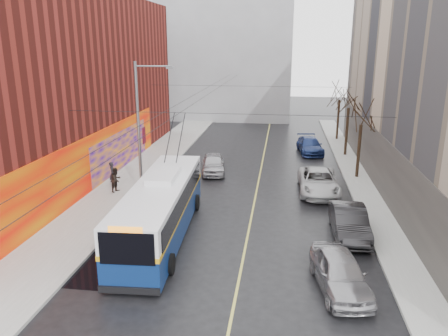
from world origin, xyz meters
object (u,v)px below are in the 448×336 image
(streetlight_pole, at_px, (141,126))
(parked_car_c, at_px, (319,182))
(parked_car_b, at_px, (349,222))
(pedestrian_b, at_px, (116,180))
(following_car, at_px, (213,163))
(parked_car_d, at_px, (310,145))
(pedestrian_a, at_px, (113,174))
(tree_mid, at_px, (349,99))
(tree_near, at_px, (362,115))
(parked_car_a, at_px, (340,272))
(trolleybus, at_px, (161,208))
(tree_far, at_px, (340,92))

(streetlight_pole, bearing_deg, parked_car_c, 10.31)
(parked_car_b, bearing_deg, pedestrian_b, 160.84)
(following_car, bearing_deg, parked_car_d, 34.91)
(streetlight_pole, bearing_deg, pedestrian_a, 155.20)
(tree_mid, relative_size, pedestrian_b, 3.89)
(tree_near, height_order, pedestrian_b, tree_near)
(parked_car_a, relative_size, parked_car_b, 0.95)
(tree_near, bearing_deg, parked_car_a, -101.00)
(streetlight_pole, height_order, trolleybus, streetlight_pole)
(parked_car_c, height_order, pedestrian_b, pedestrian_b)
(following_car, bearing_deg, parked_car_b, -58.70)
(streetlight_pole, relative_size, parked_car_c, 1.56)
(tree_far, distance_m, parked_car_c, 18.63)
(trolleybus, bearing_deg, parked_car_a, -27.86)
(tree_near, relative_size, pedestrian_b, 3.73)
(parked_car_a, bearing_deg, parked_car_b, 69.14)
(following_car, distance_m, pedestrian_b, 8.35)
(pedestrian_a, bearing_deg, parked_car_a, -137.40)
(streetlight_pole, relative_size, tree_mid, 1.35)
(trolleybus, bearing_deg, parked_car_c, 40.65)
(pedestrian_b, bearing_deg, parked_car_b, -89.66)
(parked_car_b, distance_m, pedestrian_b, 15.84)
(parked_car_b, relative_size, parked_car_d, 0.98)
(tree_far, xyz_separation_m, trolleybus, (-12.13, -26.30, -3.53))
(parked_car_a, relative_size, pedestrian_b, 2.74)
(parked_car_c, bearing_deg, parked_car_d, 88.75)
(parked_car_a, distance_m, pedestrian_a, 18.76)
(parked_car_d, xyz_separation_m, pedestrian_a, (-14.65, -12.47, 0.30))
(tree_near, distance_m, tree_mid, 7.01)
(tree_mid, xyz_separation_m, trolleybus, (-12.13, -19.30, -3.64))
(following_car, bearing_deg, parked_car_c, -34.17)
(pedestrian_a, distance_m, pedestrian_b, 1.42)
(parked_car_c, bearing_deg, streetlight_pole, -170.94)
(tree_far, bearing_deg, parked_car_d, -117.02)
(tree_mid, relative_size, parked_car_b, 1.35)
(parked_car_d, height_order, pedestrian_a, pedestrian_a)
(tree_near, xyz_separation_m, pedestrian_a, (-17.85, -4.75, -3.94))
(parked_car_d, distance_m, pedestrian_a, 19.24)
(tree_near, distance_m, pedestrian_b, 18.55)
(parked_car_a, relative_size, pedestrian_a, 2.66)
(tree_near, relative_size, pedestrian_a, 3.62)
(parked_car_c, bearing_deg, tree_far, 78.57)
(parked_car_c, bearing_deg, pedestrian_a, -177.66)
(tree_mid, bearing_deg, pedestrian_a, -146.65)
(pedestrian_a, bearing_deg, tree_near, -83.86)
(tree_near, relative_size, parked_car_c, 1.11)
(pedestrian_a, xyz_separation_m, pedestrian_b, (0.74, -1.21, -0.03))
(streetlight_pole, height_order, following_car, streetlight_pole)
(tree_mid, xyz_separation_m, tree_far, (0.00, 7.00, -0.11))
(tree_far, distance_m, parked_car_d, 8.31)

